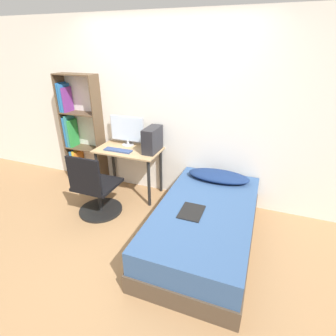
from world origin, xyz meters
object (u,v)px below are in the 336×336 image
Objects in this scene: office_chair at (96,192)px; pc_tower at (152,140)px; keyboard at (118,150)px; bookshelf at (77,135)px; bed at (204,225)px; monitor at (127,130)px.

office_chair is 2.35× the size of pc_tower.
bookshelf is at bearing 164.43° from keyboard.
office_chair is at bearing -126.37° from pc_tower.
monitor is (-1.43, 0.86, 0.73)m from bed.
bed is 1.40m from pc_tower.
bed is at bearing -19.78° from bookshelf.
monitor is 0.35m from keyboard.
keyboard is 0.52m from pc_tower.
keyboard is at bearing -160.56° from pc_tower.
bookshelf is 0.89× the size of bed.
bookshelf reaches higher than pc_tower.
office_chair is at bearing -94.72° from monitor.
monitor is at bearing 166.74° from pc_tower.
monitor is 0.47m from pc_tower.
keyboard is (-0.01, -0.27, -0.22)m from monitor.
bookshelf is at bearing 136.96° from office_chair.
office_chair is at bearing 178.24° from bed.
bookshelf is at bearing -178.78° from monitor.
bookshelf is at bearing 160.22° from bed.
keyboard is at bearing -92.79° from monitor.
office_chair is 1.64× the size of monitor.
bookshelf is 4.53× the size of pc_tower.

